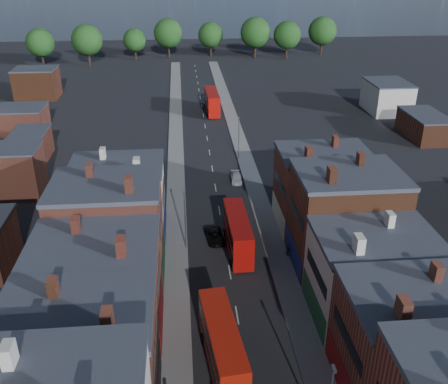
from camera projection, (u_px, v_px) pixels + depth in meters
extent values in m
cube|color=gray|center=(176.00, 184.00, 83.55)|extent=(3.00, 200.00, 0.12)
cube|color=gray|center=(253.00, 181.00, 84.58)|extent=(3.00, 200.00, 0.12)
cube|color=brown|center=(446.00, 377.00, 37.63)|extent=(12.00, 80.00, 12.79)
cube|color=slate|center=(334.00, 369.00, 36.23)|extent=(0.25, 0.70, 0.25)
cylinder|color=slate|center=(185.00, 221.00, 64.02)|extent=(0.16, 0.16, 8.00)
cube|color=slate|center=(184.00, 193.00, 62.27)|extent=(0.25, 0.70, 0.25)
cylinder|color=slate|center=(239.00, 139.00, 91.70)|extent=(0.16, 0.16, 8.00)
cube|color=slate|center=(239.00, 118.00, 89.95)|extent=(0.25, 0.70, 0.25)
cube|color=red|center=(223.00, 346.00, 45.73)|extent=(3.84, 11.74, 4.61)
cube|color=black|center=(223.00, 354.00, 46.12)|extent=(3.80, 10.83, 0.94)
cube|color=black|center=(223.00, 337.00, 45.24)|extent=(3.80, 10.83, 0.94)
cylinder|color=black|center=(203.00, 338.00, 49.69)|extent=(0.43, 1.08, 1.05)
cylinder|color=black|center=(228.00, 335.00, 50.15)|extent=(0.43, 1.08, 1.05)
cube|color=#B20E0A|center=(238.00, 233.00, 64.15)|extent=(2.79, 11.29, 4.50)
cube|color=black|center=(238.00, 239.00, 64.53)|extent=(2.83, 10.39, 0.92)
cube|color=black|center=(238.00, 226.00, 63.68)|extent=(2.83, 10.39, 0.92)
cylinder|color=black|center=(231.00, 263.00, 61.73)|extent=(0.33, 1.03, 1.02)
cylinder|color=black|center=(252.00, 261.00, 61.98)|extent=(0.33, 1.03, 1.02)
cylinder|color=black|center=(225.00, 233.00, 68.16)|extent=(0.33, 1.03, 1.02)
cylinder|color=black|center=(243.00, 232.00, 68.41)|extent=(0.33, 1.03, 1.02)
cube|color=#A70E07|center=(212.00, 101.00, 118.84)|extent=(3.08, 12.05, 4.79)
cube|color=black|center=(212.00, 105.00, 119.25)|extent=(3.11, 11.09, 0.98)
cube|color=black|center=(212.00, 97.00, 118.34)|extent=(3.11, 11.09, 0.98)
cylinder|color=black|center=(208.00, 115.00, 116.26)|extent=(0.36, 1.10, 1.09)
cylinder|color=black|center=(219.00, 115.00, 116.55)|extent=(0.36, 1.10, 1.09)
cylinder|color=black|center=(205.00, 106.00, 123.10)|extent=(0.36, 1.10, 1.09)
cylinder|color=black|center=(216.00, 106.00, 123.38)|extent=(0.36, 1.10, 1.09)
imported|color=black|center=(215.00, 236.00, 67.20)|extent=(2.77, 5.02, 1.33)
imported|color=silver|center=(236.00, 178.00, 84.33)|extent=(1.85, 4.33, 1.25)
imported|color=#534F47|center=(288.00, 250.00, 63.62)|extent=(0.78, 1.05, 1.63)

